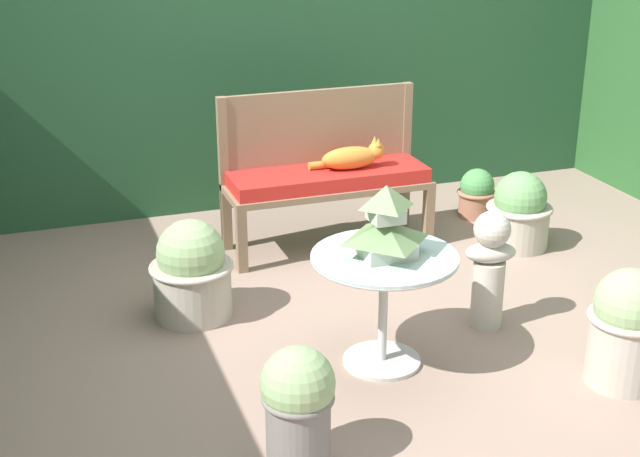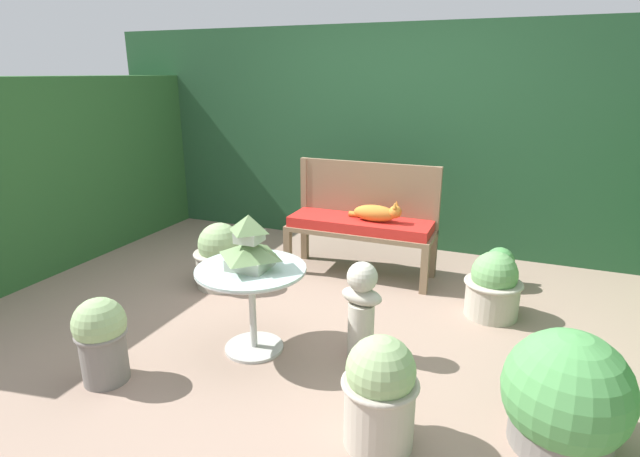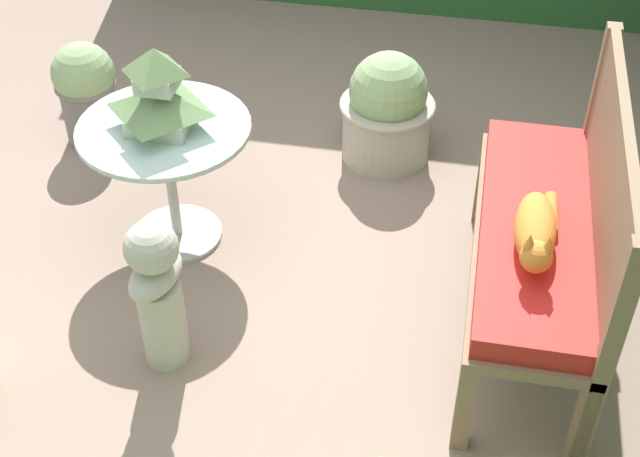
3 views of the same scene
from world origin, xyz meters
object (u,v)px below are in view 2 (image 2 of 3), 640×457
garden_bench (360,228)px  pagoda_birdhouse (250,246)px  potted_plant_table_near (221,257)px  potted_plant_hedge_corner (499,268)px  potted_plant_table_far (380,392)px  potted_plant_path_edge (493,287)px  patio_table (252,286)px  potted_plant_bench_right (565,398)px  potted_plant_bench_left (101,338)px  cat (377,213)px  garden_bust (361,306)px

garden_bench → pagoda_birdhouse: bearing=-99.6°
potted_plant_table_near → potted_plant_hedge_corner: bearing=21.4°
pagoda_birdhouse → potted_plant_table_far: bearing=-28.3°
potted_plant_table_near → potted_plant_path_edge: (2.17, 0.28, -0.02)m
patio_table → potted_plant_path_edge: patio_table is taller
pagoda_birdhouse → potted_plant_table_near: 1.20m
garden_bench → potted_plant_table_near: potted_plant_table_near is taller
potted_plant_table_far → potted_plant_path_edge: potted_plant_table_far is taller
potted_plant_bench_right → potted_plant_bench_left: size_ratio=1.15×
potted_plant_bench_right → potted_plant_path_edge: bearing=107.4°
pagoda_birdhouse → garden_bench: bearing=80.4°
patio_table → potted_plant_table_far: 1.14m
patio_table → potted_plant_bench_left: patio_table is taller
potted_plant_hedge_corner → potted_plant_bench_left: bearing=-131.8°
potted_plant_table_far → garden_bench: bearing=110.4°
pagoda_birdhouse → potted_plant_bench_left: pagoda_birdhouse is taller
potted_plant_table_near → potted_plant_bench_left: 1.44m
cat → potted_plant_table_near: cat is taller
potted_plant_path_edge → potted_plant_bench_left: (-2.04, -1.72, 0.05)m
garden_bench → potted_plant_path_edge: bearing=-18.5°
cat → pagoda_birdhouse: bearing=-105.5°
potted_plant_table_far → potted_plant_bench_right: potted_plant_bench_right is taller
potted_plant_bench_right → potted_plant_table_near: bearing=158.3°
garden_bust → patio_table: bearing=-154.5°
garden_bench → potted_plant_bench_left: bearing=-112.7°
garden_bench → potted_plant_table_far: (0.75, -2.00, -0.15)m
cat → patio_table: (-0.40, -1.45, -0.14)m
potted_plant_table_near → potted_plant_hedge_corner: size_ratio=1.59×
cat → potted_plant_table_near: (-1.17, -0.64, -0.34)m
patio_table → cat: bearing=74.5°
potted_plant_table_near → potted_plant_table_far: (1.76, -1.34, 0.03)m
potted_plant_table_near → patio_table: bearing=-46.5°
garden_bench → potted_plant_hedge_corner: garden_bench is taller
garden_bench → cat: size_ratio=2.68×
garden_bust → potted_plant_bench_right: size_ratio=1.07×
garden_bench → potted_plant_hedge_corner: size_ratio=3.74×
potted_plant_bench_right → potted_plant_hedge_corner: potted_plant_bench_right is taller
potted_plant_bench_right → potted_plant_hedge_corner: 1.92m
potted_plant_hedge_corner → potted_plant_bench_left: size_ratio=0.66×
garden_bust → potted_plant_table_near: garden_bust is taller
garden_bust → cat: bearing=112.5°
pagoda_birdhouse → potted_plant_hedge_corner: size_ratio=1.00×
potted_plant_table_near → potted_plant_bench_left: (0.13, -1.44, 0.02)m
potted_plant_bench_right → potted_plant_hedge_corner: (-0.39, 1.88, -0.10)m
pagoda_birdhouse → potted_plant_hedge_corner: 2.25m
garden_bench → cat: bearing=-8.0°
potted_plant_table_far → potted_plant_bench_left: (-1.63, -0.10, -0.01)m
potted_plant_bench_left → potted_plant_table_near: bearing=95.1°
garden_bench → potted_plant_table_far: size_ratio=2.26×
potted_plant_table_far → potted_plant_bench_left: potted_plant_table_far is taller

